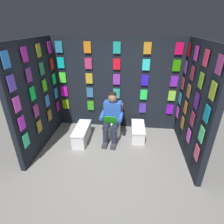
% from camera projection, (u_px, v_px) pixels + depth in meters
% --- Properties ---
extents(ground_plane, '(30.00, 30.00, 0.00)m').
position_uv_depth(ground_plane, '(106.00, 178.00, 3.33)').
color(ground_plane, gray).
extents(display_wall_back, '(3.25, 0.14, 2.33)m').
position_uv_depth(display_wall_back, '(117.00, 85.00, 4.58)').
color(display_wall_back, black).
rests_on(display_wall_back, ground).
extents(display_wall_left, '(0.14, 1.93, 2.33)m').
position_uv_depth(display_wall_left, '(195.00, 104.00, 3.51)').
color(display_wall_left, black).
rests_on(display_wall_left, ground).
extents(display_wall_right, '(0.14, 1.93, 2.33)m').
position_uv_depth(display_wall_right, '(37.00, 97.00, 3.84)').
color(display_wall_right, black).
rests_on(display_wall_right, ground).
extents(toilet, '(0.42, 0.57, 0.77)m').
position_uv_depth(toilet, '(113.00, 123.00, 4.54)').
color(toilet, white).
rests_on(toilet, ground).
extents(person_reading, '(0.54, 0.70, 1.19)m').
position_uv_depth(person_reading, '(112.00, 117.00, 4.22)').
color(person_reading, blue).
rests_on(person_reading, ground).
extents(comic_longbox_near, '(0.34, 0.74, 0.32)m').
position_uv_depth(comic_longbox_near, '(138.00, 131.00, 4.48)').
color(comic_longbox_near, silver).
rests_on(comic_longbox_near, ground).
extents(comic_longbox_far, '(0.31, 0.82, 0.36)m').
position_uv_depth(comic_longbox_far, '(82.00, 134.00, 4.35)').
color(comic_longbox_far, silver).
rests_on(comic_longbox_far, ground).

